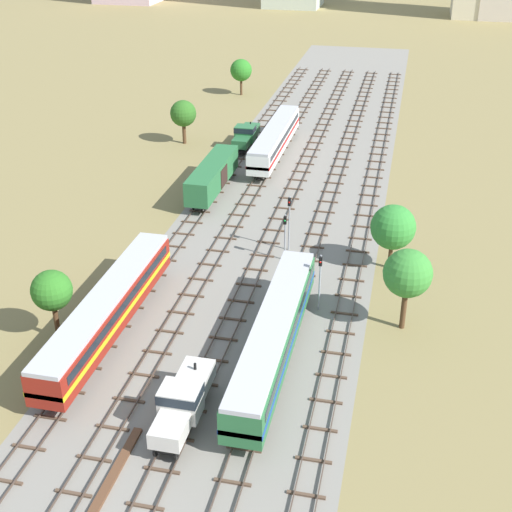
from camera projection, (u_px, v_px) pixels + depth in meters
The scene contains 22 objects.
ground_plane at pixel (294, 188), 86.26m from camera, with size 480.00×480.00×0.00m, color olive.
ballast_bed at pixel (294, 188), 86.26m from camera, with size 22.48×176.00×0.01m, color gray.
track_far_left at pixel (224, 178), 88.86m from camera, with size 2.40×126.00×0.29m.
track_left at pixel (259, 181), 87.96m from camera, with size 2.40×126.00×0.29m.
track_centre_left at pixel (296, 184), 87.06m from camera, with size 2.40×126.00×0.29m.
track_centre at pixel (333, 187), 86.16m from camera, with size 2.40×126.00×0.29m.
track_centre_right at pixel (370, 190), 85.26m from camera, with size 2.40×126.00×0.29m.
shunter_loco_centre_left_nearest at pixel (183, 400), 47.43m from camera, with size 2.74×8.46×3.10m.
passenger_coach_centre_near at pixel (274, 334), 53.42m from camera, with size 2.96×22.00×3.80m.
passenger_coach_far_left_mid at pixel (108, 308), 56.70m from camera, with size 2.96×22.00×3.80m.
freight_boxcar_far_left_midfar at pixel (213, 175), 83.49m from camera, with size 2.87×14.00×3.60m.
passenger_coach_left_far at pixel (275, 138), 95.29m from camera, with size 2.96×22.00×3.80m.
shunter_loco_far_left_farther at pixel (246, 135), 98.43m from camera, with size 2.74×8.46×3.10m.
signal_post_nearest at pixel (285, 231), 68.12m from camera, with size 0.28×0.47×4.90m.
signal_post_near at pixel (289, 217), 69.77m from camera, with size 0.28×0.47×5.88m.
signal_post_mid at pixel (320, 276), 59.78m from camera, with size 0.28×0.47×5.37m.
lineside_tree_0 at pixel (183, 114), 99.30m from camera, with size 3.71×3.71×6.27m.
lineside_tree_1 at pixel (393, 227), 66.18m from camera, with size 4.31×4.31×6.51m.
lineside_tree_2 at pixel (408, 274), 56.51m from camera, with size 4.02×4.02×7.22m.
lineside_tree_3 at pixel (52, 291), 55.43m from camera, with size 3.30×3.30×6.19m.
lineside_tree_4 at pixel (241, 70), 122.97m from camera, with size 3.81×3.81×6.28m.
spare_rail_bundle at pixel (109, 483), 43.34m from camera, with size 0.60×10.00×0.24m, color brown.
Camera 1 is at (13.06, -23.31, 32.76)m, focal length 49.20 mm.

